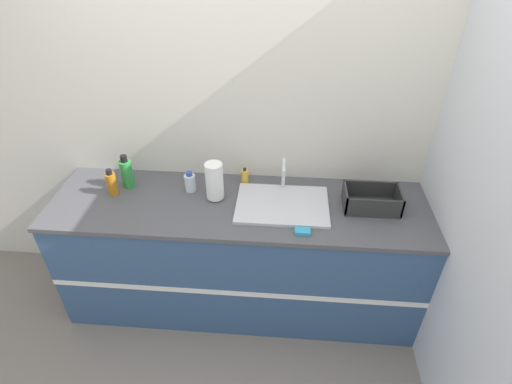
% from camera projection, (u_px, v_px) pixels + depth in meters
% --- Properties ---
extents(ground_plane, '(12.00, 12.00, 0.00)m').
position_uv_depth(ground_plane, '(237.00, 335.00, 2.79)').
color(ground_plane, slate).
extents(wall_back, '(4.80, 0.06, 2.60)m').
position_uv_depth(wall_back, '(244.00, 122.00, 2.60)').
color(wall_back, beige).
rests_on(wall_back, ground_plane).
extents(wall_right, '(0.06, 2.66, 2.60)m').
position_uv_depth(wall_right, '(457.00, 158.00, 2.22)').
color(wall_right, silver).
rests_on(wall_right, ground_plane).
extents(counter_cabinet, '(2.43, 0.69, 0.91)m').
position_uv_depth(counter_cabinet, '(241.00, 255.00, 2.80)').
color(counter_cabinet, '#33517A').
rests_on(counter_cabinet, ground_plane).
extents(sink, '(0.58, 0.41, 0.24)m').
position_uv_depth(sink, '(282.00, 203.00, 2.51)').
color(sink, silver).
rests_on(sink, counter_cabinet).
extents(paper_towel_roll, '(0.11, 0.11, 0.26)m').
position_uv_depth(paper_towel_roll, '(214.00, 181.00, 2.50)').
color(paper_towel_roll, '#4C4C51').
rests_on(paper_towel_roll, counter_cabinet).
extents(dish_rack, '(0.34, 0.21, 0.13)m').
position_uv_depth(dish_rack, '(371.00, 201.00, 2.47)').
color(dish_rack, '#2D2D2D').
rests_on(dish_rack, counter_cabinet).
extents(bottle_clear, '(0.07, 0.07, 0.14)m').
position_uv_depth(bottle_clear, '(190.00, 182.00, 2.62)').
color(bottle_clear, silver).
rests_on(bottle_clear, counter_cabinet).
extents(bottle_amber, '(0.07, 0.07, 0.19)m').
position_uv_depth(bottle_amber, '(112.00, 183.00, 2.57)').
color(bottle_amber, '#B26B19').
rests_on(bottle_amber, counter_cabinet).
extents(bottle_green, '(0.08, 0.08, 0.23)m').
position_uv_depth(bottle_green, '(127.00, 173.00, 2.63)').
color(bottle_green, '#2D8C3D').
rests_on(bottle_green, counter_cabinet).
extents(soap_dispenser, '(0.05, 0.05, 0.12)m').
position_uv_depth(soap_dispenser, '(245.00, 176.00, 2.69)').
color(soap_dispenser, gold).
rests_on(soap_dispenser, counter_cabinet).
extents(sponge, '(0.09, 0.06, 0.02)m').
position_uv_depth(sponge, '(302.00, 231.00, 2.30)').
color(sponge, '#3399BF').
rests_on(sponge, counter_cabinet).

